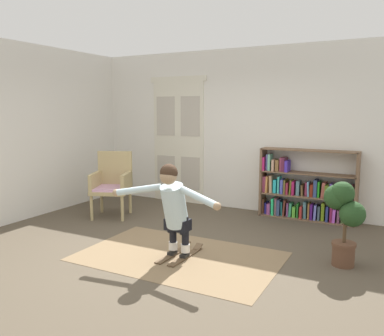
% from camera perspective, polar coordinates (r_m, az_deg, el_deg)
% --- Properties ---
extents(ground_plane, '(7.20, 7.20, 0.00)m').
position_cam_1_polar(ground_plane, '(5.23, -2.98, -12.00)').
color(ground_plane, brown).
extents(back_wall, '(6.00, 0.10, 2.90)m').
position_cam_1_polar(back_wall, '(7.26, 7.51, 5.42)').
color(back_wall, silver).
rests_on(back_wall, ground).
extents(side_wall_left, '(0.10, 6.00, 2.90)m').
position_cam_1_polar(side_wall_left, '(7.19, -22.42, 4.83)').
color(side_wall_left, silver).
rests_on(side_wall_left, ground).
extents(double_door, '(1.22, 0.05, 2.45)m').
position_cam_1_polar(double_door, '(7.79, -1.98, 4.07)').
color(double_door, beige).
rests_on(double_door, ground).
extents(rug, '(2.46, 1.57, 0.01)m').
position_cam_1_polar(rug, '(5.08, -1.85, -12.57)').
color(rug, '#7F6749').
rests_on(rug, ground).
extents(bookshelf, '(1.57, 0.30, 1.17)m').
position_cam_1_polar(bookshelf, '(6.86, 15.80, -3.13)').
color(bookshelf, brown).
rests_on(bookshelf, ground).
extents(wicker_chair, '(0.78, 0.78, 1.10)m').
position_cam_1_polar(wicker_chair, '(6.93, -11.41, -2.04)').
color(wicker_chair, tan).
rests_on(wicker_chair, ground).
extents(potted_plant, '(0.48, 0.36, 1.00)m').
position_cam_1_polar(potted_plant, '(4.95, 21.00, -6.17)').
color(potted_plant, brown).
rests_on(potted_plant, ground).
extents(skis_pair, '(0.29, 0.74, 0.07)m').
position_cam_1_polar(skis_pair, '(5.10, -1.69, -12.26)').
color(skis_pair, brown).
rests_on(skis_pair, rug).
extents(person_skier, '(1.48, 0.53, 1.12)m').
position_cam_1_polar(person_skier, '(4.77, -2.68, -5.20)').
color(person_skier, white).
rests_on(person_skier, skis_pair).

